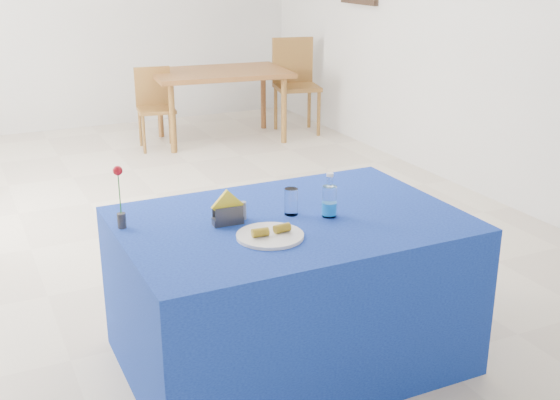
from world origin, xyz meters
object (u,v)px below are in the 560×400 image
object	(u,v)px
oak_table	(220,78)
chair_bg_left	(155,102)
plate	(270,236)
chair_bg_right	(295,78)
water_bottle	(329,202)
blue_table	(290,290)

from	to	relation	value
oak_table	chair_bg_left	world-z (taller)	chair_bg_left
plate	chair_bg_right	world-z (taller)	chair_bg_right
plate	water_bottle	world-z (taller)	water_bottle
water_bottle	chair_bg_left	xyz separation A→B (m)	(0.37, 4.33, -0.35)
oak_table	blue_table	bearing A→B (deg)	-106.61
plate	oak_table	distance (m)	4.67
water_bottle	chair_bg_right	size ratio (longest dim) A/B	0.21
blue_table	water_bottle	xyz separation A→B (m)	(0.18, -0.06, 0.45)
blue_table	oak_table	distance (m)	4.45
plate	water_bottle	bearing A→B (deg)	17.78
water_bottle	chair_bg_left	size ratio (longest dim) A/B	0.26
blue_table	oak_table	size ratio (longest dim) A/B	1.06
plate	chair_bg_right	size ratio (longest dim) A/B	0.29
chair_bg_left	chair_bg_right	bearing A→B (deg)	8.36
chair_bg_right	blue_table	bearing A→B (deg)	-104.55
water_bottle	blue_table	bearing A→B (deg)	161.74
water_bottle	chair_bg_right	bearing A→B (deg)	65.23
plate	water_bottle	xyz separation A→B (m)	(0.36, 0.12, 0.06)
oak_table	plate	bearing A→B (deg)	-108.20
plate	blue_table	world-z (taller)	plate
plate	chair_bg_left	bearing A→B (deg)	80.61
oak_table	chair_bg_left	bearing A→B (deg)	178.52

